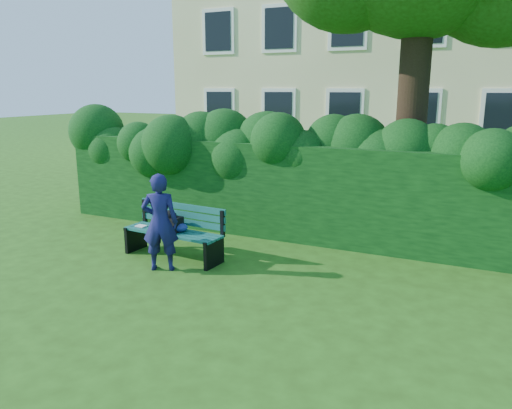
% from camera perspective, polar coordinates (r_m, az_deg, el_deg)
% --- Properties ---
extents(ground, '(80.00, 80.00, 0.00)m').
position_cam_1_polar(ground, '(7.94, -1.88, -7.58)').
color(ground, '#294E14').
rests_on(ground, ground).
extents(apartment_building, '(16.00, 8.08, 12.00)m').
position_cam_1_polar(apartment_building, '(21.10, 17.09, 21.34)').
color(apartment_building, '#C2BA82').
rests_on(apartment_building, ground).
extents(hedge, '(10.00, 1.00, 1.80)m').
position_cam_1_polar(hedge, '(9.63, 4.11, 1.67)').
color(hedge, black).
rests_on(hedge, ground).
extents(park_bench, '(1.81, 0.69, 0.89)m').
position_cam_1_polar(park_bench, '(8.54, -9.48, -2.74)').
color(park_bench, '#0F4F3F').
rests_on(park_bench, ground).
extents(man_reading, '(0.67, 0.57, 1.55)m').
position_cam_1_polar(man_reading, '(7.91, -10.91, -2.02)').
color(man_reading, '#171751').
rests_on(man_reading, ground).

